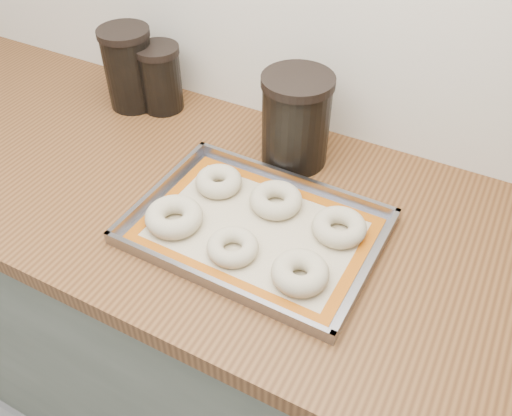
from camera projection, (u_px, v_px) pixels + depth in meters
The scene contains 13 objects.
cabinet at pixel (185, 311), 1.48m from camera, with size 3.00×0.65×0.86m, color slate.
countertop at pixel (167, 184), 1.17m from camera, with size 3.06×0.68×0.04m, color brown.
baking_tray at pixel (256, 228), 1.03m from camera, with size 0.47×0.34×0.03m.
baking_mat at pixel (256, 229), 1.03m from camera, with size 0.43×0.30×0.00m.
bagel_front_left at pixel (174, 217), 1.03m from camera, with size 0.11×0.11×0.04m, color beige.
bagel_front_mid at pixel (233, 247), 0.98m from camera, with size 0.09×0.09×0.03m, color beige.
bagel_front_right at pixel (300, 273), 0.93m from camera, with size 0.10×0.10×0.04m, color beige.
bagel_back_left at pixel (219, 181), 1.11m from camera, with size 0.10×0.10×0.04m, color beige.
bagel_back_mid at pixel (276, 200), 1.07m from camera, with size 0.10×0.10×0.04m, color beige.
bagel_back_right at pixel (339, 227), 1.01m from camera, with size 0.10×0.10×0.03m, color beige.
canister_left at pixel (129, 68), 1.31m from camera, with size 0.12×0.12×0.20m.
canister_mid at pixel (160, 78), 1.31m from camera, with size 0.11×0.11×0.16m.
canister_right at pixel (296, 120), 1.14m from camera, with size 0.15×0.15×0.20m.
Camera 1 is at (0.59, 0.97, 1.63)m, focal length 38.00 mm.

